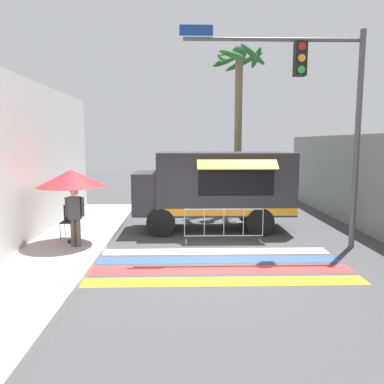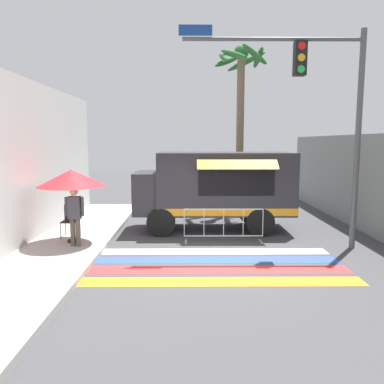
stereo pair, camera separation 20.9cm
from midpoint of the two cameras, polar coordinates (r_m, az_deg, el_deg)
name	(u,v)px [view 1 (the left image)]	position (r m, az deg, el deg)	size (l,w,h in m)	color
ground_plane	(215,260)	(9.85, 2.96, -10.33)	(60.00, 60.00, 0.00)	#424244
sidewalk_left	(11,259)	(10.77, -26.34, -9.17)	(4.40, 16.00, 0.14)	#A8A59E
concrete_wall_right	(366,184)	(13.83, 24.60, 1.18)	(0.20, 16.00, 3.30)	gray
crosswalk_painted	(217,265)	(9.51, 3.13, -10.98)	(6.40, 2.84, 0.01)	orange
food_truck	(212,185)	(12.90, 2.61, 1.06)	(5.34, 2.56, 2.69)	#2D2D33
traffic_signal_pole	(323,98)	(11.19, 18.79, 13.40)	(5.06, 0.29, 6.14)	#515456
patio_umbrella	(71,178)	(11.22, -18.45, 1.97)	(1.94, 1.94, 2.12)	black
folding_chair	(71,218)	(12.01, -18.48, -3.80)	(0.48, 0.48, 0.99)	#4C4C51
vendor_person	(75,214)	(10.86, -17.94, -3.14)	(0.53, 0.22, 1.65)	brown
barricade_front	(224,225)	(11.47, 4.35, -5.05)	(2.42, 0.44, 1.04)	#B7BABF
palm_tree	(238,95)	(16.22, 6.71, 14.51)	(2.35, 2.39, 6.98)	#7A664C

